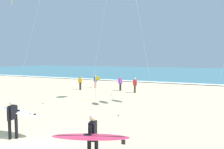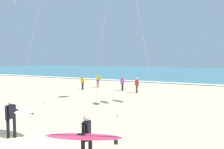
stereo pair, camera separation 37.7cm
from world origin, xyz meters
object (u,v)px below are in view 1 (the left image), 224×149
(bystander_purple_top, at_px, (120,83))
(lifeguard_flag, at_px, (96,86))
(surfer_trailing, at_px, (16,114))
(bystander_blue_top, at_px, (95,81))
(bystander_yellow_top, at_px, (80,83))
(bystander_red_top, at_px, (135,85))
(surfer_lead, at_px, (91,137))

(bystander_purple_top, relative_size, lifeguard_flag, 0.76)
(surfer_trailing, height_order, bystander_blue_top, surfer_trailing)
(bystander_yellow_top, xyz_separation_m, bystander_red_top, (6.31, 0.60, 0.00))
(surfer_lead, distance_m, bystander_purple_top, 15.97)
(bystander_yellow_top, bearing_deg, surfer_lead, -55.84)
(surfer_lead, relative_size, bystander_blue_top, 1.61)
(bystander_yellow_top, bearing_deg, bystander_blue_top, 70.17)
(bystander_purple_top, relative_size, bystander_red_top, 1.00)
(surfer_trailing, bearing_deg, bystander_purple_top, 92.61)
(surfer_lead, bearing_deg, bystander_yellow_top, 124.16)
(surfer_trailing, distance_m, bystander_blue_top, 15.68)
(surfer_lead, height_order, bystander_blue_top, surfer_lead)
(bystander_blue_top, relative_size, lifeguard_flag, 0.76)
(surfer_lead, distance_m, bystander_yellow_top, 16.70)
(surfer_lead, relative_size, surfer_trailing, 1.18)
(surfer_lead, bearing_deg, surfer_trailing, 168.38)
(surfer_lead, height_order, bystander_yellow_top, surfer_lead)
(bystander_yellow_top, xyz_separation_m, lifeguard_flag, (4.45, -4.41, 0.45))
(surfer_trailing, xyz_separation_m, lifeguard_flag, (-0.59, 8.51, 0.22))
(bystander_red_top, xyz_separation_m, lifeguard_flag, (-1.87, -5.02, 0.45))
(bystander_yellow_top, bearing_deg, surfer_trailing, -68.68)
(surfer_trailing, xyz_separation_m, bystander_purple_top, (-0.65, 14.27, -0.23))
(bystander_yellow_top, xyz_separation_m, bystander_purple_top, (4.39, 1.35, 0.00))
(bystander_blue_top, height_order, bystander_purple_top, same)
(bystander_purple_top, bearing_deg, bystander_blue_top, 167.29)
(bystander_purple_top, xyz_separation_m, bystander_red_top, (1.92, -0.75, 0.00))
(surfer_trailing, xyz_separation_m, bystander_yellow_top, (-5.04, 12.92, -0.23))
(surfer_trailing, height_order, bystander_yellow_top, surfer_trailing)
(bystander_blue_top, bearing_deg, surfer_trailing, -74.23)
(bystander_blue_top, relative_size, bystander_yellow_top, 1.00)
(surfer_lead, xyz_separation_m, bystander_blue_top, (-8.59, 15.98, -0.24))
(bystander_purple_top, bearing_deg, surfer_lead, -71.82)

